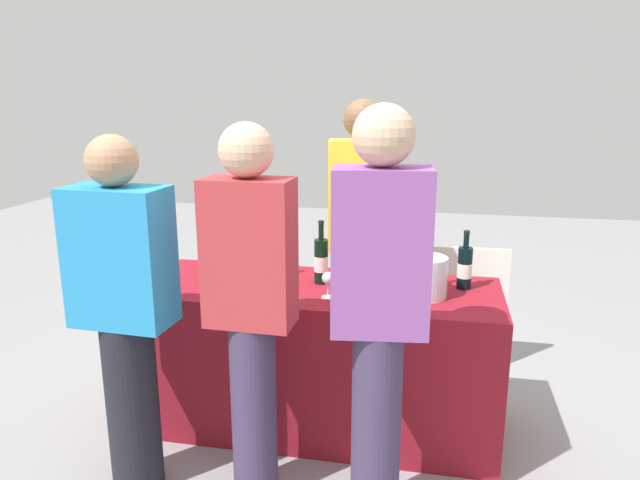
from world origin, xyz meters
TOP-DOWN VIEW (x-y plane):
  - ground_plane at (0.00, 0.00)m, footprint 12.00×12.00m
  - tasting_table at (0.00, 0.00)m, footprint 1.85×0.68m
  - wine_bottle_0 at (-0.66, 0.15)m, footprint 0.07×0.07m
  - wine_bottle_1 at (-0.57, 0.15)m, footprint 0.07×0.07m
  - wine_bottle_2 at (-0.45, 0.15)m, footprint 0.08×0.08m
  - wine_bottle_3 at (-0.31, 0.08)m, footprint 0.07×0.07m
  - wine_bottle_4 at (-0.01, 0.06)m, footprint 0.07×0.07m
  - wine_bottle_5 at (0.29, 0.11)m, footprint 0.08×0.08m
  - wine_bottle_6 at (0.52, 0.06)m, footprint 0.07×0.07m
  - wine_bottle_7 at (0.73, 0.12)m, footprint 0.07×0.07m
  - wine_glass_0 at (-0.55, -0.09)m, footprint 0.07×0.07m
  - wine_glass_1 at (0.07, -0.15)m, footprint 0.06×0.06m
  - wine_glass_2 at (0.31, -0.15)m, footprint 0.07×0.07m
  - ice_bucket at (0.53, -0.04)m, footprint 0.22×0.22m
  - server_pouring at (0.15, 0.53)m, footprint 0.42×0.27m
  - guest_0 at (-0.73, -0.66)m, footprint 0.43×0.25m
  - guest_1 at (-0.17, -0.62)m, footprint 0.37×0.22m
  - guest_2 at (0.37, -0.68)m, footprint 0.39×0.25m
  - menu_board at (0.81, 0.91)m, footprint 0.49×0.03m

SIDE VIEW (x-z plane):
  - ground_plane at x=0.00m, z-range 0.00..0.00m
  - tasting_table at x=0.00m, z-range 0.00..0.79m
  - menu_board at x=0.81m, z-range 0.00..0.80m
  - guest_0 at x=-0.73m, z-range 0.06..1.66m
  - wine_glass_2 at x=0.31m, z-range 0.81..0.94m
  - wine_glass_1 at x=0.07m, z-range 0.81..0.94m
  - wine_glass_0 at x=-0.55m, z-range 0.82..0.95m
  - ice_bucket at x=0.53m, z-range 0.79..0.99m
  - wine_bottle_1 at x=-0.57m, z-range 0.74..1.04m
  - wine_bottle_0 at x=-0.66m, z-range 0.74..1.04m
  - wine_bottle_2 at x=-0.45m, z-range 0.75..1.05m
  - wine_bottle_7 at x=0.73m, z-range 0.75..1.05m
  - wine_bottle_4 at x=-0.01m, z-range 0.74..1.08m
  - wine_bottle_3 at x=-0.31m, z-range 0.75..1.07m
  - wine_bottle_5 at x=0.29m, z-range 0.74..1.08m
  - wine_bottle_6 at x=0.52m, z-range 0.74..1.08m
  - guest_1 at x=-0.17m, z-range 0.08..1.74m
  - server_pouring at x=0.15m, z-range 0.08..1.82m
  - guest_2 at x=0.37m, z-range 0.09..1.82m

